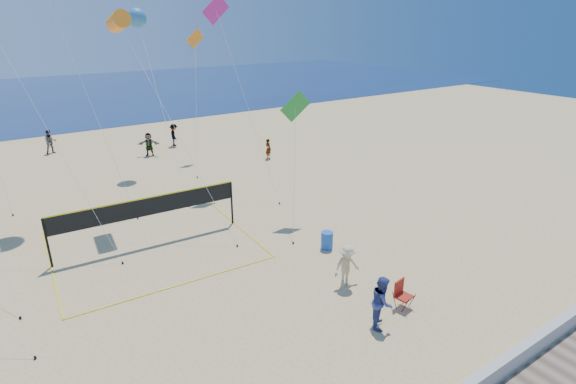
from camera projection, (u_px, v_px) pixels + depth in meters
ocean at (31, 97)px, 60.64m from camera, size 140.00×50.00×0.03m
bystander_a at (382, 302)px, 15.20m from camera, size 1.16×1.15×1.90m
bystander_b at (347, 266)px, 17.57m from camera, size 1.18×0.75×1.73m
far_person_1 at (149, 144)px, 34.48m from camera, size 1.71×1.25×1.79m
far_person_2 at (268, 149)px, 33.77m from camera, size 0.42×0.59×1.53m
far_person_3 at (50, 142)px, 35.07m from camera, size 0.95×0.77×1.85m
far_person_4 at (174, 135)px, 37.13m from camera, size 0.91×1.30×1.84m
camp_chair at (402, 292)px, 16.31m from camera, size 0.66×0.79×1.18m
trash_barrel at (327, 240)px, 20.58m from camera, size 0.57×0.57×0.82m
volleyball_net at (148, 212)px, 20.67m from camera, size 9.03×8.88×2.31m
kite_2 at (118, 22)px, 20.96m from camera, size 2.96×7.38×10.33m
kite_4 at (295, 113)px, 22.22m from camera, size 2.89×3.06×6.64m
kite_5 at (219, 21)px, 25.24m from camera, size 1.89×5.10×11.23m
kite_7 at (137, 18)px, 28.61m from camera, size 1.44×9.09×10.57m
kite_9 at (195, 48)px, 31.89m from camera, size 3.42×5.13×9.31m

